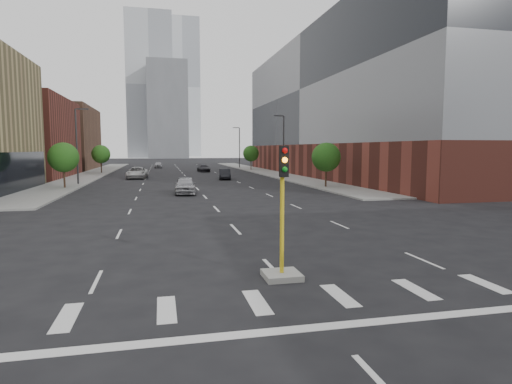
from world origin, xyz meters
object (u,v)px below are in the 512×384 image
object	(u,v)px
car_deep_right	(203,168)
car_distant	(158,165)
car_mid_right	(225,174)
car_far_left	(137,173)
median_traffic_signal	(282,250)
car_near_left	(185,185)

from	to	relation	value
car_deep_right	car_distant	bearing A→B (deg)	109.27
car_mid_right	car_far_left	distance (m)	13.01
car_distant	car_far_left	bearing A→B (deg)	-93.69
median_traffic_signal	car_near_left	world-z (taller)	median_traffic_signal
car_far_left	car_near_left	bearing A→B (deg)	-74.04
car_near_left	car_mid_right	bearing A→B (deg)	73.46
car_near_left	median_traffic_signal	bearing A→B (deg)	-83.89
car_near_left	car_far_left	xyz separation A→B (m)	(-5.60, 23.25, 0.00)
car_deep_right	car_distant	world-z (taller)	car_distant
car_mid_right	car_distant	size ratio (longest dim) A/B	1.09
car_near_left	car_distant	bearing A→B (deg)	95.54
car_mid_right	car_distant	world-z (taller)	car_mid_right
car_mid_right	car_deep_right	xyz separation A→B (m)	(-0.96, 20.62, -0.07)
car_deep_right	car_far_left	bearing A→B (deg)	-129.69
car_near_left	car_deep_right	xyz separation A→B (m)	(5.65, 39.41, -0.15)
car_near_left	car_distant	world-z (taller)	car_near_left
car_near_left	car_deep_right	bearing A→B (deg)	84.70
median_traffic_signal	car_distant	bearing A→B (deg)	92.86
median_traffic_signal	car_near_left	size ratio (longest dim) A/B	0.90
car_far_left	car_deep_right	world-z (taller)	car_far_left
median_traffic_signal	car_mid_right	size ratio (longest dim) A/B	0.97
car_deep_right	car_distant	distance (m)	20.48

